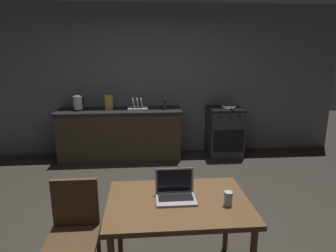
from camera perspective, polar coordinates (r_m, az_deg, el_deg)
The scene contains 13 objects.
ground_plane at distance 3.52m, azimuth -1.62°, elevation -18.80°, with size 12.00×12.00×0.00m, color #2D2823.
back_wall at distance 5.62m, azimuth -0.18°, elevation 8.56°, with size 6.40×0.10×2.70m, color slate.
kitchen_counter at distance 5.44m, azimuth -9.00°, elevation -1.50°, with size 2.16×0.64×0.89m.
stove_oven at distance 5.62m, azimuth 10.57°, elevation -1.07°, with size 0.60×0.62×0.89m.
dining_table at distance 2.54m, azimuth 1.95°, elevation -15.51°, with size 1.14×0.82×0.74m.
chair at distance 2.71m, azimuth -17.31°, elevation -17.78°, with size 0.40×0.40×0.89m.
laptop at distance 2.52m, azimuth 1.41°, elevation -12.58°, with size 0.32×0.24×0.23m.
electric_kettle at distance 5.41m, azimuth -16.67°, elevation 4.17°, with size 0.19×0.17×0.26m.
bottle at distance 5.26m, azimuth -0.63°, elevation 4.53°, with size 0.07×0.07×0.27m.
frying_pan at distance 5.51m, azimuth 11.41°, elevation 3.60°, with size 0.26×0.43×0.05m.
drinking_glass at distance 2.45m, azimuth 11.31°, elevation -13.33°, with size 0.07×0.07×0.12m.
cereal_box at distance 5.35m, azimuth -11.11°, elevation 4.44°, with size 0.13×0.05×0.26m.
dish_rack at distance 5.31m, azimuth -5.73°, elevation 3.68°, with size 0.34×0.26×0.21m.
Camera 1 is at (-0.15, -2.94, 1.93)m, focal length 32.24 mm.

